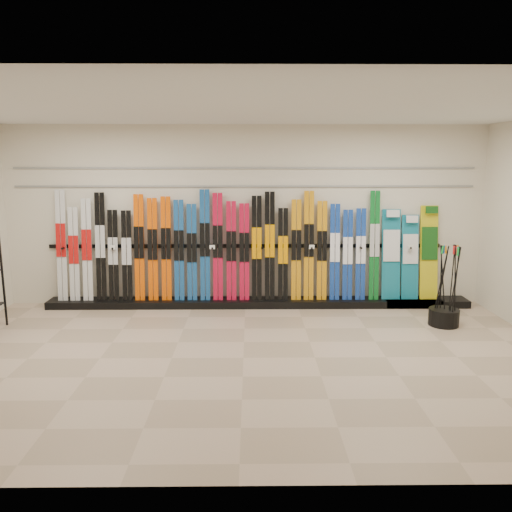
{
  "coord_description": "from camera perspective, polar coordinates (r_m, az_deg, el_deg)",
  "views": [
    {
      "loc": [
        0.09,
        -5.85,
        2.38
      ],
      "look_at": [
        0.17,
        1.0,
        1.1
      ],
      "focal_mm": 35.0,
      "sensor_mm": 36.0,
      "label": 1
    }
  ],
  "objects": [
    {
      "name": "floor",
      "position": [
        6.31,
        -1.45,
        -11.55
      ],
      "size": [
        8.0,
        8.0,
        0.0
      ],
      "primitive_type": "plane",
      "color": "tan",
      "rests_on": "ground"
    },
    {
      "name": "back_wall",
      "position": [
        8.4,
        -1.26,
        4.56
      ],
      "size": [
        8.0,
        0.0,
        8.0
      ],
      "primitive_type": "plane",
      "rotation": [
        1.57,
        0.0,
        0.0
      ],
      "color": "beige",
      "rests_on": "floor"
    },
    {
      "name": "ceiling",
      "position": [
        5.88,
        -1.59,
        16.63
      ],
      "size": [
        8.0,
        8.0,
        0.0
      ],
      "primitive_type": "plane",
      "rotation": [
        3.14,
        0.0,
        0.0
      ],
      "color": "silver",
      "rests_on": "back_wall"
    },
    {
      "name": "ski_rack_base",
      "position": [
        8.45,
        0.3,
        -5.35
      ],
      "size": [
        8.0,
        0.4,
        0.12
      ],
      "primitive_type": "cube",
      "color": "black",
      "rests_on": "floor"
    },
    {
      "name": "skis",
      "position": [
        8.31,
        -4.43,
        0.69
      ],
      "size": [
        5.37,
        0.2,
        1.84
      ],
      "color": "silver",
      "rests_on": "ski_rack_base"
    },
    {
      "name": "snowboards",
      "position": [
        8.76,
        17.18,
        0.16
      ],
      "size": [
        0.94,
        0.24,
        1.56
      ],
      "color": "#14728C",
      "rests_on": "ski_rack_base"
    },
    {
      "name": "pole_bin",
      "position": [
        7.97,
        20.66,
        -6.55
      ],
      "size": [
        0.44,
        0.44,
        0.25
      ],
      "primitive_type": "cylinder",
      "color": "black",
      "rests_on": "floor"
    },
    {
      "name": "ski_poles",
      "position": [
        7.85,
        21.13,
        -3.18
      ],
      "size": [
        0.33,
        0.3,
        1.18
      ],
      "color": "black",
      "rests_on": "pole_bin"
    },
    {
      "name": "slatwall_rail_0",
      "position": [
        8.34,
        -1.27,
        7.96
      ],
      "size": [
        7.6,
        0.02,
        0.03
      ],
      "primitive_type": "cube",
      "color": "gray",
      "rests_on": "back_wall"
    },
    {
      "name": "slatwall_rail_1",
      "position": [
        8.33,
        -1.28,
        10.03
      ],
      "size": [
        7.6,
        0.02,
        0.03
      ],
      "primitive_type": "cube",
      "color": "gray",
      "rests_on": "back_wall"
    }
  ]
}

